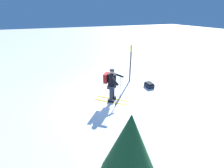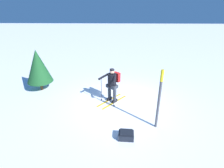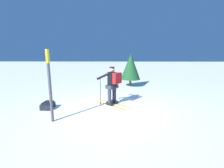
# 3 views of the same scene
# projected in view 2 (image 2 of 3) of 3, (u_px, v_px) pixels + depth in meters

# --- Properties ---
(ground_plane) EXTENTS (80.00, 80.00, 0.00)m
(ground_plane) POSITION_uv_depth(u_px,v_px,m) (120.00, 101.00, 8.17)
(ground_plane) COLOR white
(skier) EXTENTS (1.54, 1.38, 1.59)m
(skier) POSITION_uv_depth(u_px,v_px,m) (112.00, 83.00, 7.83)
(skier) COLOR gold
(skier) RESTS_ON ground_plane
(dropped_backpack) EXTENTS (0.42, 0.53, 0.27)m
(dropped_backpack) POSITION_uv_depth(u_px,v_px,m) (126.00, 135.00, 5.85)
(dropped_backpack) COLOR black
(dropped_backpack) RESTS_ON ground_plane
(trail_marker) EXTENTS (0.10, 0.10, 2.22)m
(trail_marker) POSITION_uv_depth(u_px,v_px,m) (159.00, 96.00, 5.94)
(trail_marker) COLOR #4C4C51
(trail_marker) RESTS_ON ground_plane
(pine_tree) EXTENTS (1.29, 1.29, 2.15)m
(pine_tree) POSITION_uv_depth(u_px,v_px,m) (38.00, 66.00, 8.79)
(pine_tree) COLOR #4C331E
(pine_tree) RESTS_ON ground_plane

